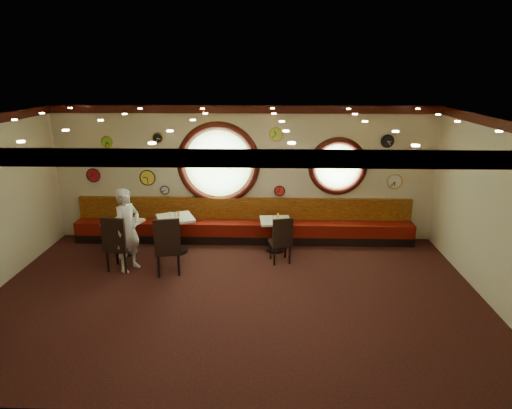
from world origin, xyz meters
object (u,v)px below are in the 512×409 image
object	(u,v)px
chair_a	(117,240)
table_a	(124,234)
waiter	(128,230)
condiment_c_pepper	(277,218)
condiment_b_bottle	(178,214)
chair_b	(167,243)
condiment_b_pepper	(175,215)
condiment_a_salt	(122,218)
condiment_a_pepper	(125,221)
chair_c	(281,237)
condiment_b_salt	(170,214)
condiment_c_bottle	(278,215)
table_c	(275,231)
condiment_c_salt	(273,217)
condiment_a_bottle	(127,217)
table_b	(176,230)

from	to	relation	value
chair_a	table_a	bearing A→B (deg)	108.62
waiter	condiment_c_pepper	bearing A→B (deg)	-42.62
condiment_b_bottle	waiter	world-z (taller)	waiter
chair_b	condiment_b_pepper	size ratio (longest dim) A/B	6.94
chair_b	waiter	distance (m)	0.90
condiment_a_salt	condiment_a_pepper	distance (m)	0.18
condiment_a_salt	waiter	bearing A→B (deg)	-64.84
chair_a	waiter	distance (m)	0.30
chair_c	condiment_a_salt	size ratio (longest dim) A/B	6.25
condiment_a_salt	condiment_a_pepper	world-z (taller)	condiment_a_salt
table_a	condiment_b_salt	bearing A→B (deg)	13.25
condiment_c_bottle	table_c	bearing A→B (deg)	-117.32
chair_c	chair_b	bearing A→B (deg)	-178.18
chair_b	condiment_b_salt	size ratio (longest dim) A/B	7.60
chair_c	condiment_c_salt	xyz separation A→B (m)	(-0.17, 0.76, 0.20)
table_a	chair_c	bearing A→B (deg)	-6.47
condiment_b_salt	condiment_a_bottle	bearing A→B (deg)	-172.92
chair_a	condiment_b_pepper	bearing A→B (deg)	56.09
table_a	condiment_c_salt	world-z (taller)	condiment_c_salt
condiment_c_pepper	condiment_a_bottle	size ratio (longest dim) A/B	0.64
condiment_b_salt	condiment_c_salt	xyz separation A→B (m)	(2.31, 0.13, -0.10)
chair_a	chair_c	distance (m)	3.37
condiment_b_pepper	condiment_c_bottle	distance (m)	2.31
condiment_b_bottle	condiment_c_bottle	distance (m)	2.24
condiment_a_salt	chair_b	bearing A→B (deg)	-41.25
chair_b	condiment_a_bottle	xyz separation A→B (m)	(-1.15, 1.16, 0.15)
chair_b	condiment_c_bottle	world-z (taller)	chair_b
chair_a	condiment_b_bottle	bearing A→B (deg)	55.27
chair_a	condiment_a_bottle	bearing A→B (deg)	104.81
chair_a	condiment_b_salt	size ratio (longest dim) A/B	7.37
condiment_a_bottle	condiment_c_bottle	xyz separation A→B (m)	(3.37, 0.32, -0.04)
table_c	table_b	bearing A→B (deg)	-175.85
condiment_b_bottle	condiment_a_pepper	bearing A→B (deg)	-167.40
chair_a	condiment_c_pepper	size ratio (longest dim) A/B	7.41
chair_a	chair_b	size ratio (longest dim) A/B	0.97
chair_c	condiment_a_bottle	world-z (taller)	chair_c
table_a	condiment_c_bottle	world-z (taller)	condiment_c_bottle
condiment_b_salt	condiment_a_bottle	size ratio (longest dim) A/B	0.65
condiment_b_pepper	condiment_a_bottle	size ratio (longest dim) A/B	0.71
table_c	condiment_c_pepper	xyz separation A→B (m)	(0.03, -0.00, 0.32)
condiment_c_pepper	table_c	bearing A→B (deg)	179.89
condiment_c_salt	condiment_a_pepper	distance (m)	3.26
condiment_a_bottle	waiter	bearing A→B (deg)	-71.84
condiment_c_pepper	condiment_b_bottle	size ratio (longest dim) A/B	0.68
waiter	condiment_c_salt	bearing A→B (deg)	-41.13
condiment_a_pepper	waiter	distance (m)	0.78
waiter	condiment_a_bottle	bearing A→B (deg)	45.54
table_b	condiment_b_bottle	xyz separation A→B (m)	(0.07, 0.03, 0.38)
condiment_a_pepper	condiment_c_pepper	size ratio (longest dim) A/B	0.88
condiment_a_bottle	condiment_b_bottle	size ratio (longest dim) A/B	1.05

